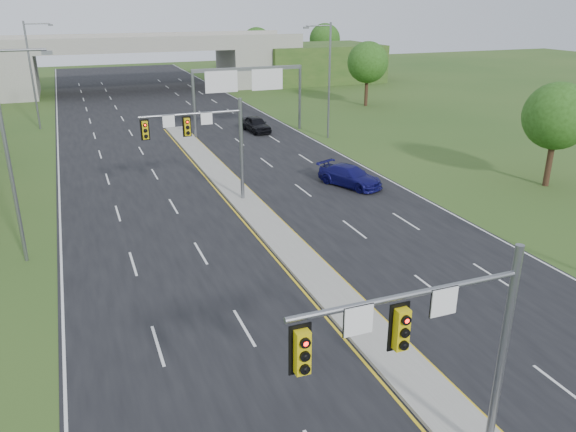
% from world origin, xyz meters
% --- Properties ---
extents(road, '(24.00, 160.00, 0.02)m').
position_xyz_m(road, '(0.00, 35.00, 0.01)').
color(road, black).
rests_on(road, ground).
extents(median, '(2.00, 54.00, 0.16)m').
position_xyz_m(median, '(0.00, 23.00, 0.10)').
color(median, gray).
rests_on(median, road).
extents(lane_markings, '(23.72, 160.00, 0.01)m').
position_xyz_m(lane_markings, '(-0.60, 28.91, 0.02)').
color(lane_markings, gold).
rests_on(lane_markings, road).
extents(signal_mast_near, '(6.62, 0.60, 7.00)m').
position_xyz_m(signal_mast_near, '(-2.26, -0.07, 4.73)').
color(signal_mast_near, slate).
rests_on(signal_mast_near, ground).
extents(signal_mast_far, '(6.62, 0.60, 7.00)m').
position_xyz_m(signal_mast_far, '(-2.26, 24.93, 4.73)').
color(signal_mast_far, slate).
rests_on(signal_mast_far, ground).
extents(sign_gantry, '(11.58, 0.44, 6.67)m').
position_xyz_m(sign_gantry, '(6.68, 44.92, 5.24)').
color(sign_gantry, slate).
rests_on(sign_gantry, ground).
extents(overpass, '(80.00, 14.00, 8.10)m').
position_xyz_m(overpass, '(0.00, 80.00, 3.55)').
color(overpass, gray).
rests_on(overpass, ground).
extents(lightpole_l_mid, '(2.85, 0.25, 11.00)m').
position_xyz_m(lightpole_l_mid, '(-13.30, 20.00, 6.10)').
color(lightpole_l_mid, slate).
rests_on(lightpole_l_mid, ground).
extents(lightpole_l_far, '(2.85, 0.25, 11.00)m').
position_xyz_m(lightpole_l_far, '(-13.30, 55.00, 6.10)').
color(lightpole_l_far, slate).
rests_on(lightpole_l_far, ground).
extents(lightpole_r_far, '(2.85, 0.25, 11.00)m').
position_xyz_m(lightpole_r_far, '(13.30, 40.00, 6.10)').
color(lightpole_r_far, slate).
rests_on(lightpole_r_far, ground).
extents(tree_r_near, '(4.80, 4.80, 7.60)m').
position_xyz_m(tree_r_near, '(22.00, 20.00, 5.18)').
color(tree_r_near, '#382316').
rests_on(tree_r_near, ground).
extents(tree_r_mid, '(5.20, 5.20, 8.12)m').
position_xyz_m(tree_r_mid, '(26.00, 55.00, 5.51)').
color(tree_r_mid, '#382316').
rests_on(tree_r_mid, ground).
extents(tree_back_c, '(5.60, 5.60, 8.32)m').
position_xyz_m(tree_back_c, '(24.00, 94.00, 5.51)').
color(tree_back_c, '#382316').
rests_on(tree_back_c, ground).
extents(tree_back_d, '(6.00, 6.00, 8.85)m').
position_xyz_m(tree_back_d, '(38.00, 94.00, 5.84)').
color(tree_back_d, '#382316').
rests_on(tree_back_d, ground).
extents(car_far_b, '(4.03, 5.58, 1.50)m').
position_xyz_m(car_far_b, '(8.35, 25.21, 0.77)').
color(car_far_b, '#0E0D53').
rests_on(car_far_b, road).
extents(car_far_c, '(2.25, 4.79, 1.58)m').
position_xyz_m(car_far_c, '(7.66, 45.27, 0.81)').
color(car_far_c, black).
rests_on(car_far_c, road).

